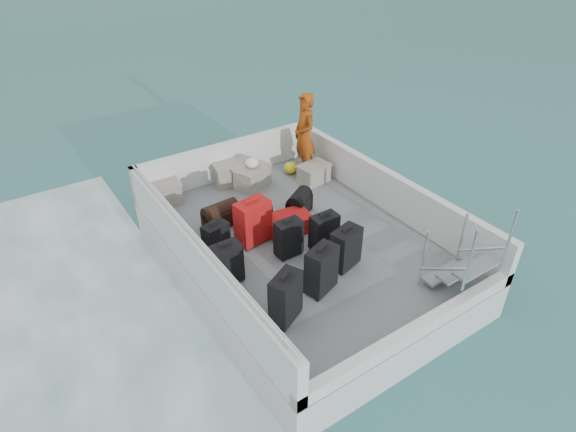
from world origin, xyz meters
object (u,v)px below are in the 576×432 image
at_px(suitcase_7, 324,232).
at_px(passenger, 304,135).
at_px(suitcase_8, 288,223).
at_px(crate_2, 253,178).
at_px(suitcase_0, 286,298).
at_px(crate_0, 163,194).
at_px(suitcase_2, 216,240).
at_px(crate_3, 314,174).
at_px(suitcase_1, 227,264).
at_px(suitcase_5, 253,222).
at_px(suitcase_4, 289,239).
at_px(suitcase_3, 321,270).
at_px(suitcase_6, 346,248).
at_px(crate_1, 231,173).

bearing_deg(suitcase_7, passenger, 61.85).
relative_size(suitcase_8, crate_2, 1.17).
xyz_separation_m(suitcase_0, crate_0, (-0.22, 3.51, -0.17)).
xyz_separation_m(suitcase_7, suitcase_8, (-0.18, 0.68, -0.15)).
bearing_deg(suitcase_2, crate_3, 7.24).
height_order(suitcase_1, suitcase_5, suitcase_5).
bearing_deg(suitcase_5, crate_2, 52.02).
relative_size(suitcase_0, crate_0, 1.17).
bearing_deg(suitcase_4, suitcase_0, -126.37).
distance_m(suitcase_3, suitcase_7, 0.95).
xyz_separation_m(suitcase_2, crate_3, (2.51, 0.99, -0.11)).
xyz_separation_m(suitcase_3, crate_0, (-0.91, 3.32, -0.17)).
distance_m(suitcase_8, passenger, 2.07).
distance_m(suitcase_3, suitcase_4, 0.89).
distance_m(suitcase_1, suitcase_7, 1.57).
distance_m(suitcase_2, suitcase_3, 1.68).
bearing_deg(suitcase_5, suitcase_4, -73.71).
height_order(suitcase_6, crate_0, suitcase_6).
bearing_deg(crate_0, suitcase_7, -59.67).
relative_size(crate_0, crate_1, 0.91).
bearing_deg(crate_2, suitcase_6, -91.51).
bearing_deg(crate_2, suitcase_7, -91.70).
distance_m(suitcase_4, crate_0, 2.63).
height_order(suitcase_4, suitcase_7, suitcase_4).
height_order(suitcase_1, crate_0, suitcase_1).
height_order(crate_0, crate_3, crate_0).
xyz_separation_m(suitcase_2, suitcase_6, (1.41, -1.25, 0.04)).
height_order(crate_0, passenger, passenger).
xyz_separation_m(suitcase_8, passenger, (1.33, 1.45, 0.65)).
bearing_deg(passenger, crate_1, -97.86).
bearing_deg(suitcase_2, suitcase_0, -100.24).
bearing_deg(suitcase_0, passenger, 24.74).
bearing_deg(passenger, suitcase_4, -29.44).
distance_m(suitcase_5, crate_0, 2.00).
bearing_deg(suitcase_2, crate_2, 30.76).
bearing_deg(suitcase_1, passenger, 36.96).
bearing_deg(suitcase_5, passenger, 27.60).
relative_size(crate_1, passenger, 0.40).
xyz_separation_m(suitcase_1, crate_1, (1.39, 2.47, -0.12)).
bearing_deg(suitcase_0, suitcase_6, -9.00).
height_order(suitcase_7, crate_2, suitcase_7).
distance_m(suitcase_4, suitcase_6, 0.85).
height_order(suitcase_1, suitcase_3, suitcase_3).
bearing_deg(suitcase_8, crate_0, 42.73).
relative_size(suitcase_5, crate_3, 1.31).
xyz_separation_m(suitcase_1, suitcase_7, (1.57, -0.11, -0.02)).
distance_m(suitcase_1, suitcase_8, 1.51).
relative_size(suitcase_0, crate_2, 1.14).
height_order(suitcase_0, crate_2, suitcase_0).
relative_size(crate_1, crate_2, 1.07).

